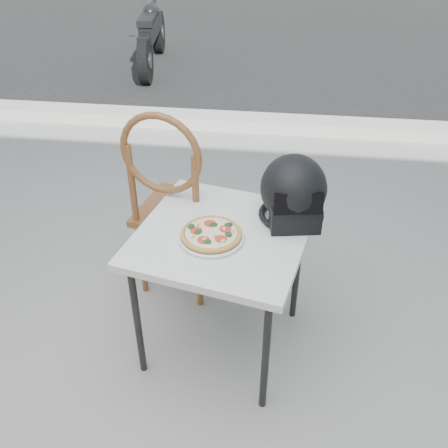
# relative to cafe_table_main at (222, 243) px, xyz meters

# --- Properties ---
(ground) EXTENTS (80.00, 80.00, 0.00)m
(ground) POSITION_rel_cafe_table_main_xyz_m (-0.34, -0.29, -0.64)
(ground) COLOR gray
(ground) RESTS_ON ground
(street_asphalt) EXTENTS (30.00, 8.00, 0.00)m
(street_asphalt) POSITION_rel_cafe_table_main_xyz_m (-0.34, 6.71, -0.64)
(street_asphalt) COLOR black
(street_asphalt) RESTS_ON ground
(curb) EXTENTS (30.00, 0.25, 0.12)m
(curb) POSITION_rel_cafe_table_main_xyz_m (-0.34, 2.71, -0.58)
(curb) COLOR #A4A299
(curb) RESTS_ON ground
(cafe_table_main) EXTENTS (0.88, 0.88, 0.71)m
(cafe_table_main) POSITION_rel_cafe_table_main_xyz_m (0.00, 0.00, 0.00)
(cafe_table_main) COLOR silver
(cafe_table_main) RESTS_ON ground
(plate) EXTENTS (0.32, 0.32, 0.02)m
(plate) POSITION_rel_cafe_table_main_xyz_m (-0.04, -0.06, 0.07)
(plate) COLOR silver
(plate) RESTS_ON cafe_table_main
(pizza) EXTENTS (0.34, 0.34, 0.03)m
(pizza) POSITION_rel_cafe_table_main_xyz_m (-0.04, -0.06, 0.09)
(pizza) COLOR #C09046
(pizza) RESTS_ON plate
(helmet) EXTENTS (0.35, 0.36, 0.31)m
(helmet) POSITION_rel_cafe_table_main_xyz_m (0.31, 0.15, 0.20)
(helmet) COLOR black
(helmet) RESTS_ON cafe_table_main
(cafe_chair_main) EXTENTS (0.52, 0.52, 1.14)m
(cafe_chair_main) POSITION_rel_cafe_table_main_xyz_m (-0.31, 0.39, -0.01)
(cafe_chair_main) COLOR brown
(cafe_chair_main) RESTS_ON ground
(motorcycle) EXTENTS (0.47, 1.81, 0.90)m
(motorcycle) POSITION_rel_cafe_table_main_xyz_m (-1.46, 4.47, -0.25)
(motorcycle) COLOR black
(motorcycle) RESTS_ON street_asphalt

